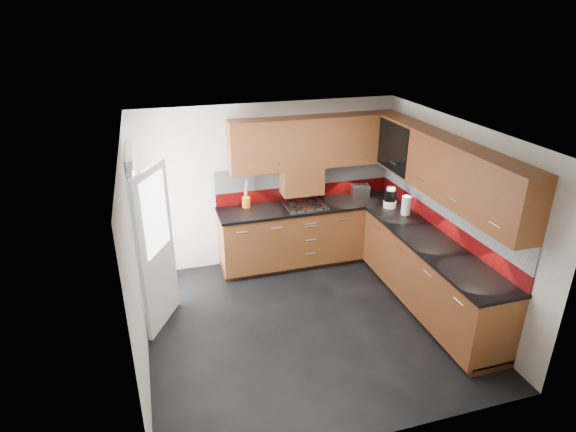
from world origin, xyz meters
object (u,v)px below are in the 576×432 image
object	(u,v)px
utensil_pot	(246,201)
gas_hob	(305,205)
toaster	(360,191)
food_processor	(390,198)

from	to	relation	value
utensil_pot	gas_hob	bearing A→B (deg)	-13.88
gas_hob	toaster	size ratio (longest dim) A/B	2.01
gas_hob	utensil_pot	size ratio (longest dim) A/B	1.35
food_processor	toaster	bearing A→B (deg)	115.43
gas_hob	food_processor	distance (m)	1.23
gas_hob	food_processor	xyz separation A→B (m)	(1.16, -0.39, 0.12)
toaster	gas_hob	bearing A→B (deg)	-172.87
gas_hob	utensil_pot	xyz separation A→B (m)	(-0.83, 0.20, 0.08)
gas_hob	toaster	xyz separation A→B (m)	(0.92, 0.11, 0.08)
food_processor	utensil_pot	bearing A→B (deg)	163.36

